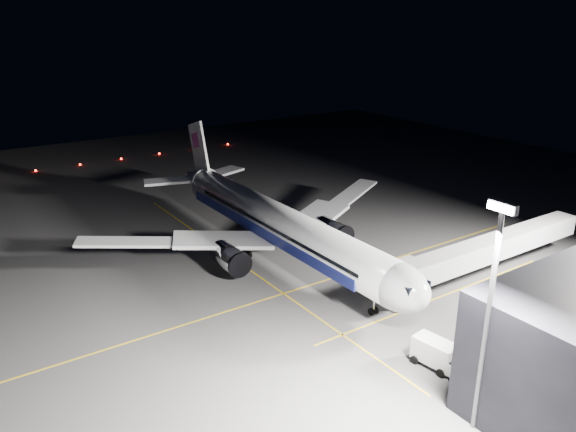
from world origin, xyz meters
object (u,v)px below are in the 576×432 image
(jet_bridge, at_px, (484,250))
(baggage_tug, at_px, (340,236))
(floodlight_mast_south, at_px, (490,301))
(safety_cone_c, at_px, (345,232))
(airliner, at_px, (276,222))
(safety_cone_a, at_px, (330,262))
(safety_cone_b, at_px, (317,227))
(service_truck, at_px, (439,355))

(jet_bridge, relative_size, baggage_tug, 11.93)
(floodlight_mast_south, height_order, safety_cone_c, floodlight_mast_south)
(jet_bridge, bearing_deg, safety_cone_c, -170.29)
(airliner, height_order, safety_cone_a, airliner)
(baggage_tug, distance_m, safety_cone_b, 6.00)
(jet_bridge, height_order, safety_cone_a, jet_bridge)
(jet_bridge, distance_m, safety_cone_b, 29.15)
(service_truck, bearing_deg, safety_cone_b, 152.06)
(baggage_tug, xyz_separation_m, safety_cone_c, (-1.59, 2.39, -0.50))
(floodlight_mast_south, bearing_deg, baggage_tug, 156.28)
(jet_bridge, bearing_deg, airliner, -141.96)
(service_truck, xyz_separation_m, safety_cone_c, (-34.05, 15.92, -1.27))
(floodlight_mast_south, height_order, service_truck, floodlight_mast_south)
(jet_bridge, distance_m, service_truck, 22.69)
(safety_cone_a, bearing_deg, safety_cone_c, 129.74)
(service_truck, distance_m, baggage_tug, 35.17)
(airliner, xyz_separation_m, service_truck, (33.42, -1.92, -3.59))
(floodlight_mast_south, xyz_separation_m, service_truck, (-7.66, 4.09, -10.80))
(baggage_tug, bearing_deg, safety_cone_c, 143.37)
(jet_bridge, xyz_separation_m, safety_cone_b, (-28.09, -6.49, -4.26))
(service_truck, relative_size, safety_cone_b, 9.25)
(jet_bridge, height_order, floodlight_mast_south, floodlight_mast_south)
(floodlight_mast_south, bearing_deg, service_truck, 151.87)
(floodlight_mast_south, bearing_deg, jet_bridge, 126.79)
(floodlight_mast_south, bearing_deg, safety_cone_b, 159.12)
(service_truck, bearing_deg, safety_cone_a, 157.22)
(jet_bridge, distance_m, floodlight_mast_south, 31.05)
(safety_cone_c, bearing_deg, baggage_tug, -56.31)
(baggage_tug, bearing_deg, safety_cone_a, -28.69)
(safety_cone_a, height_order, safety_cone_c, safety_cone_c)
(airliner, distance_m, baggage_tug, 12.44)
(safety_cone_c, bearing_deg, airliner, -87.43)
(baggage_tug, height_order, safety_cone_a, baggage_tug)
(airliner, relative_size, safety_cone_b, 94.55)
(airliner, height_order, safety_cone_b, airliner)
(floodlight_mast_south, distance_m, baggage_tug, 45.32)
(jet_bridge, bearing_deg, floodlight_mast_south, -53.21)
(jet_bridge, relative_size, safety_cone_b, 52.90)
(safety_cone_a, relative_size, safety_cone_c, 0.86)
(airliner, bearing_deg, safety_cone_b, 113.45)
(floodlight_mast_south, xyz_separation_m, baggage_tug, (-40.11, 17.63, -11.57))
(airliner, bearing_deg, safety_cone_c, 92.57)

